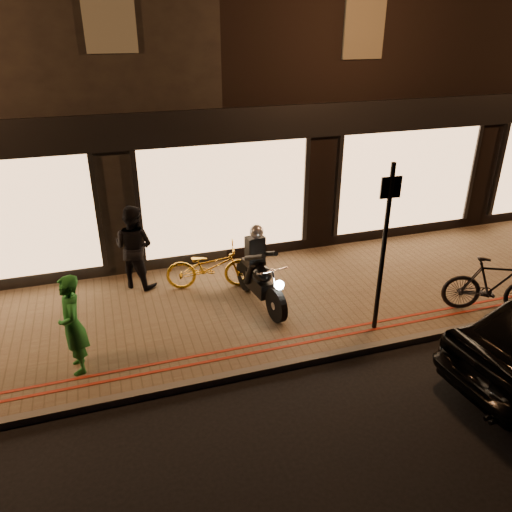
% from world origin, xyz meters
% --- Properties ---
extents(ground, '(90.00, 90.00, 0.00)m').
position_xyz_m(ground, '(0.00, 0.00, 0.00)').
color(ground, black).
rests_on(ground, ground).
extents(sidewalk, '(50.00, 4.00, 0.12)m').
position_xyz_m(sidewalk, '(0.00, 2.00, 0.06)').
color(sidewalk, brown).
rests_on(sidewalk, ground).
extents(kerb_stone, '(50.00, 0.14, 0.12)m').
position_xyz_m(kerb_stone, '(0.00, 0.05, 0.06)').
color(kerb_stone, '#59544C').
rests_on(kerb_stone, ground).
extents(red_kerb_lines, '(50.00, 0.26, 0.01)m').
position_xyz_m(red_kerb_lines, '(0.00, 0.55, 0.12)').
color(red_kerb_lines, maroon).
rests_on(red_kerb_lines, sidewalk).
extents(building_row, '(48.00, 10.11, 8.50)m').
position_xyz_m(building_row, '(-0.00, 8.99, 4.25)').
color(building_row, black).
rests_on(building_row, ground).
extents(motorcycle, '(0.65, 1.94, 1.59)m').
position_xyz_m(motorcycle, '(0.11, 1.95, 0.73)').
color(motorcycle, black).
rests_on(motorcycle, sidewalk).
extents(sign_post, '(0.35, 0.08, 3.00)m').
position_xyz_m(sign_post, '(1.81, 0.52, 1.80)').
color(sign_post, black).
rests_on(sign_post, sidewalk).
extents(bicycle_gold, '(1.86, 0.97, 0.93)m').
position_xyz_m(bicycle_gold, '(-0.64, 2.87, 0.59)').
color(bicycle_gold, gold).
rests_on(bicycle_gold, sidewalk).
extents(bicycle_dark, '(1.86, 1.26, 1.09)m').
position_xyz_m(bicycle_dark, '(4.15, 0.36, 0.67)').
color(bicycle_dark, black).
rests_on(bicycle_dark, sidewalk).
extents(person_green, '(0.46, 0.64, 1.63)m').
position_xyz_m(person_green, '(-3.20, 0.90, 0.93)').
color(person_green, '#1E7127').
rests_on(person_green, sidewalk).
extents(person_dark, '(1.07, 1.03, 1.73)m').
position_xyz_m(person_dark, '(-2.05, 3.41, 0.99)').
color(person_dark, black).
rests_on(person_dark, sidewalk).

